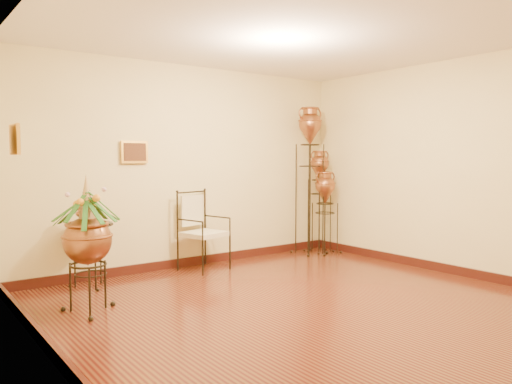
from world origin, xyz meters
TOP-DOWN VIEW (x-y plane):
  - ground at (0.00, 0.00)m, footprint 5.00×5.00m
  - room_shell at (-0.01, 0.01)m, footprint 5.02×5.02m
  - amphora_tall at (1.93, 2.15)m, footprint 0.52×0.52m
  - amphora_mid at (2.15, 2.15)m, footprint 0.43×0.43m
  - amphora_short at (2.15, 2.02)m, footprint 0.51×0.51m
  - planter_urn at (-1.88, 1.19)m, footprint 0.98×0.98m
  - armchair at (-0.00, 2.15)m, footprint 0.72×0.69m
  - side_table at (-1.55, 2.15)m, footprint 0.60×0.60m

SIDE VIEW (x-z plane):
  - ground at x=0.00m, z-range 0.00..0.00m
  - side_table at x=-1.55m, z-range -0.08..0.88m
  - armchair at x=0.00m, z-range 0.00..1.07m
  - amphora_short at x=2.15m, z-range 0.00..1.33m
  - planter_urn at x=-1.88m, z-range 0.08..1.47m
  - amphora_mid at x=2.15m, z-range 0.01..1.67m
  - amphora_tall at x=1.93m, z-range 0.02..2.36m
  - room_shell at x=-0.01m, z-range 0.33..3.14m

